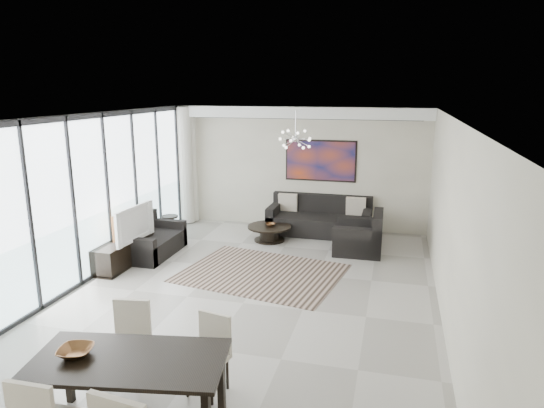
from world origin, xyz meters
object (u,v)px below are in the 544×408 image
(television, at_px, (130,223))
(dining_table, at_px, (129,366))
(sofa_main, at_px, (320,221))
(tv_console, at_px, (124,252))
(coffee_table, at_px, (269,232))

(television, relative_size, dining_table, 0.58)
(sofa_main, xyz_separation_m, dining_table, (-0.75, -7.11, 0.40))
(television, distance_m, dining_table, 4.80)
(sofa_main, relative_size, tv_console, 1.49)
(tv_console, bearing_deg, coffee_table, 42.26)
(television, height_order, dining_table, television)
(sofa_main, xyz_separation_m, television, (-3.17, -2.96, 0.54))
(tv_console, relative_size, dining_table, 0.79)
(television, bearing_deg, dining_table, -145.17)
(coffee_table, xyz_separation_m, tv_console, (-2.34, -2.13, 0.06))
(sofa_main, bearing_deg, dining_table, -96.04)
(sofa_main, distance_m, dining_table, 7.16)
(sofa_main, height_order, dining_table, sofa_main)
(coffee_table, height_order, television, television)
(television, bearing_deg, tv_console, 98.72)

